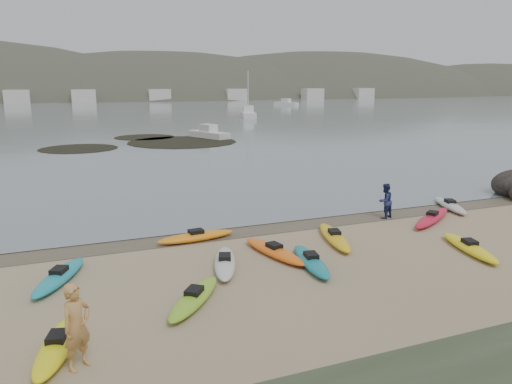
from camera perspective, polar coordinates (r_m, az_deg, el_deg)
name	(u,v)px	position (r m, az deg, el deg)	size (l,w,h in m)	color
ground	(256,226)	(21.59, 0.00, -3.89)	(600.00, 600.00, 0.00)	tan
wet_sand	(259,228)	(21.32, 0.30, -4.09)	(60.00, 60.00, 0.00)	brown
water	(64,93)	(319.35, -21.13, 10.49)	(1200.00, 1200.00, 0.00)	slate
kayaks	(283,254)	(17.65, 3.12, -7.10)	(22.60, 10.34, 0.34)	teal
person_west	(77,326)	(11.66, -19.82, -14.26)	(0.70, 0.46, 1.93)	tan
person_east	(385,201)	(23.36, 14.54, -1.00)	(0.78, 0.61, 1.61)	navy
kelp_mats	(152,143)	(52.65, -11.77, 5.56)	(19.42, 15.06, 0.04)	black
moored_boats	(97,113)	(99.44, -17.70, 8.63)	(93.34, 76.71, 1.25)	silver
far_hills	(171,135)	(219.43, -9.69, 6.46)	(550.00, 135.00, 80.00)	#384235
far_town	(98,96)	(164.82, -17.65, 10.41)	(199.00, 5.00, 4.00)	beige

